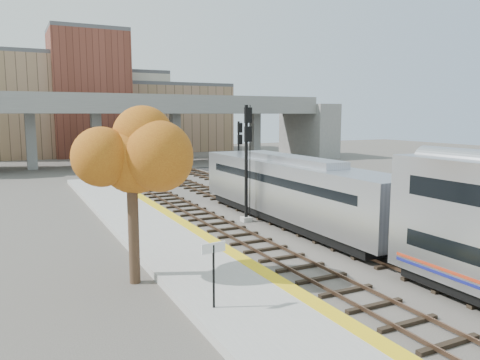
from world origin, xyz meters
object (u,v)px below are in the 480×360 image
car_b (272,170)px  car_c (292,165)px  signal_mast_far (133,146)px  locomotive (290,189)px  signal_mast_near (247,164)px  signal_mast_mid (239,160)px  tree (131,150)px  car_a (283,174)px

car_b → car_c: (4.47, 2.75, -0.01)m
signal_mast_far → locomotive: bearing=-86.2°
signal_mast_near → car_c: size_ratio=1.91×
signal_mast_mid → car_c: 19.21m
signal_mast_mid → tree: tree is taller
signal_mast_near → car_c: signal_mast_near is taller
signal_mast_near → car_b: signal_mast_near is taller
signal_mast_mid → tree: 21.85m
car_a → signal_mast_mid: bearing=-121.5°
signal_mast_mid → car_c: signal_mast_mid is taller
locomotive → car_c: size_ratio=4.87×
locomotive → car_b: locomotive is taller
locomotive → tree: tree is taller
signal_mast_near → car_b: 24.12m
signal_mast_mid → car_b: size_ratio=1.81×
signal_mast_mid → signal_mast_near: bearing=-113.6°
tree → car_c: bearing=48.1°
signal_mast_far → car_a: bearing=-50.8°
signal_mast_mid → car_b: 14.16m
locomotive → signal_mast_far: 31.78m
car_b → car_a: bearing=-136.8°
signal_mast_mid → car_a: (8.00, 5.68, -2.28)m
signal_mast_near → tree: signal_mast_near is taller
car_a → signal_mast_near: bearing=-105.7°
signal_mast_far → tree: size_ratio=0.89×
signal_mast_near → car_a: signal_mast_near is taller
signal_mast_far → car_b: (13.48, -10.13, -2.53)m
car_a → car_c: size_ratio=0.99×
signal_mast_far → car_b: signal_mast_far is taller
tree → car_a: bearing=47.1°
tree → car_b: (22.65, 27.53, -4.87)m
signal_mast_near → locomotive: bearing=-40.9°
signal_mast_mid → signal_mast_far: signal_mast_far is taller
locomotive → tree: size_ratio=2.58×
signal_mast_near → car_a: (12.10, 15.08, -3.09)m
locomotive → signal_mast_far: signal_mast_far is taller
locomotive → car_c: 29.07m
signal_mast_mid → locomotive: bearing=-100.1°
car_c → signal_mast_near: bearing=-147.9°
signal_mast_far → car_a: 19.27m
car_a → car_b: 4.87m
car_a → car_b: bearing=96.6°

